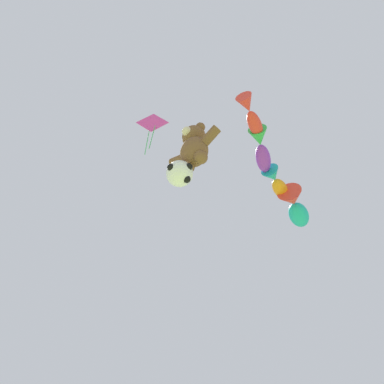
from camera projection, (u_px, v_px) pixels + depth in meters
teddy_bear_kite at (194, 147)px, 13.98m from camera, size 2.43×1.07×2.47m
soccer_ball_kite at (180, 174)px, 13.19m from camera, size 1.06×1.05×0.97m
fish_kite_crimson at (251, 114)px, 14.33m from camera, size 1.14×2.04×0.64m
fish_kite_violet at (261, 148)px, 15.47m from camera, size 1.60×2.29×0.77m
fish_kite_tangerine at (276, 182)px, 16.57m from camera, size 1.07×1.91×0.78m
fish_kite_teal at (295, 207)px, 17.18m from camera, size 1.63×2.53×1.11m
diamond_kite at (152, 125)px, 17.11m from camera, size 1.14×1.04×3.23m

